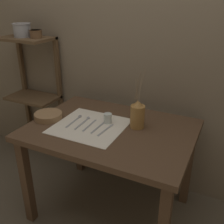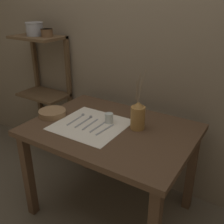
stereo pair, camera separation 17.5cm
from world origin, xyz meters
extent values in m
plane|color=brown|center=(0.00, 0.00, 0.00)|extent=(12.00, 12.00, 0.00)
cube|color=#7A6B56|center=(0.00, 0.52, 1.20)|extent=(7.00, 0.06, 2.40)
cube|color=#4C3523|center=(0.00, 0.00, 0.72)|extent=(1.12, 0.82, 0.04)
cube|color=#4C3523|center=(-0.50, -0.35, 0.35)|extent=(0.06, 0.06, 0.70)
cube|color=#4C3523|center=(-0.50, 0.35, 0.35)|extent=(0.06, 0.06, 0.70)
cube|color=#4C3523|center=(0.50, 0.35, 0.35)|extent=(0.06, 0.06, 0.70)
cube|color=brown|center=(-0.98, 0.32, 1.23)|extent=(0.47, 0.30, 0.02)
cube|color=brown|center=(-0.98, 0.32, 0.68)|extent=(0.47, 0.30, 0.02)
cube|color=brown|center=(-1.20, 0.45, 0.62)|extent=(0.04, 0.04, 1.24)
cube|color=brown|center=(-0.76, 0.45, 0.62)|extent=(0.04, 0.04, 1.24)
cube|color=silver|center=(-0.14, -0.04, 0.74)|extent=(0.47, 0.46, 0.00)
cylinder|color=olive|center=(0.16, 0.09, 0.82)|extent=(0.10, 0.10, 0.16)
cone|color=olive|center=(0.16, 0.09, 0.92)|extent=(0.07, 0.07, 0.04)
cylinder|color=#847056|center=(0.15, 0.08, 1.01)|extent=(0.02, 0.03, 0.14)
cylinder|color=#847056|center=(0.15, 0.09, 1.01)|extent=(0.01, 0.01, 0.15)
cylinder|color=#847056|center=(0.18, 0.07, 1.02)|extent=(0.01, 0.04, 0.17)
cylinder|color=#847056|center=(0.15, 0.08, 1.01)|extent=(0.02, 0.01, 0.15)
cylinder|color=#847056|center=(0.17, 0.09, 1.04)|extent=(0.04, 0.03, 0.21)
cylinder|color=#847056|center=(0.15, 0.08, 1.04)|extent=(0.04, 0.01, 0.20)
cylinder|color=#8E6B47|center=(-0.48, -0.07, 0.76)|extent=(0.20, 0.20, 0.04)
cylinder|color=silver|center=(-0.05, 0.05, 0.78)|extent=(0.06, 0.06, 0.07)
cube|color=#939399|center=(-0.28, -0.05, 0.74)|extent=(0.02, 0.19, 0.00)
sphere|color=#939399|center=(-0.28, 0.05, 0.75)|extent=(0.02, 0.02, 0.02)
cube|color=#939399|center=(-0.21, -0.05, 0.74)|extent=(0.02, 0.19, 0.00)
sphere|color=#939399|center=(-0.21, 0.05, 0.75)|extent=(0.02, 0.02, 0.02)
cube|color=#939399|center=(-0.14, -0.04, 0.74)|extent=(0.02, 0.19, 0.00)
cube|color=#939399|center=(-0.07, -0.04, 0.74)|extent=(0.02, 0.19, 0.00)
cube|color=#939399|center=(-0.01, -0.05, 0.74)|extent=(0.03, 0.19, 0.00)
cylinder|color=#939399|center=(-1.00, 0.32, 1.30)|extent=(0.15, 0.15, 0.11)
cylinder|color=#939399|center=(-1.00, 0.32, 1.35)|extent=(0.16, 0.16, 0.01)
cylinder|color=brown|center=(-0.86, 0.32, 1.27)|extent=(0.10, 0.10, 0.07)
cylinder|color=brown|center=(-0.86, 0.32, 1.30)|extent=(0.11, 0.11, 0.01)
camera|label=1|loc=(0.71, -1.44, 1.58)|focal=42.00mm
camera|label=2|loc=(0.86, -1.35, 1.58)|focal=42.00mm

